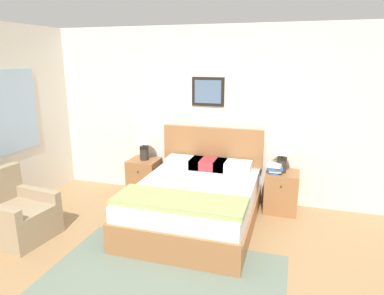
% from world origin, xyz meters
% --- Properties ---
extents(wall_back, '(7.78, 0.09, 2.60)m').
position_xyz_m(wall_back, '(-0.00, 2.68, 1.30)').
color(wall_back, silver).
rests_on(wall_back, ground_plane).
extents(wall_left, '(0.08, 5.05, 2.60)m').
position_xyz_m(wall_left, '(-2.72, 1.31, 1.31)').
color(wall_left, silver).
rests_on(wall_left, ground_plane).
extents(area_rug_main, '(2.38, 1.61, 0.01)m').
position_xyz_m(area_rug_main, '(-0.09, 0.40, 0.00)').
color(area_rug_main, slate).
rests_on(area_rug_main, ground_plane).
extents(bed, '(1.53, 1.94, 1.13)m').
position_xyz_m(bed, '(-0.12, 1.66, 0.31)').
color(bed, '#936038').
rests_on(bed, ground_plane).
extents(armchair, '(0.84, 0.75, 0.83)m').
position_xyz_m(armchair, '(-2.11, 0.70, 0.28)').
color(armchair, '#998466').
rests_on(armchair, ground_plane).
extents(nightstand_near_window, '(0.45, 0.45, 0.58)m').
position_xyz_m(nightstand_near_window, '(-1.18, 2.39, 0.29)').
color(nightstand_near_window, '#936038').
rests_on(nightstand_near_window, ground_plane).
extents(nightstand_by_door, '(0.45, 0.45, 0.58)m').
position_xyz_m(nightstand_by_door, '(0.94, 2.39, 0.29)').
color(nightstand_by_door, '#936038').
rests_on(nightstand_by_door, ground_plane).
extents(table_lamp_near_window, '(0.30, 0.30, 0.49)m').
position_xyz_m(table_lamp_near_window, '(-1.17, 2.39, 0.92)').
color(table_lamp_near_window, '#2D2823').
rests_on(table_lamp_near_window, nightstand_near_window).
extents(table_lamp_by_door, '(0.30, 0.30, 0.49)m').
position_xyz_m(table_lamp_by_door, '(0.92, 2.39, 0.92)').
color(table_lamp_by_door, '#2D2823').
rests_on(table_lamp_by_door, nightstand_by_door).
extents(book_thick_bottom, '(0.19, 0.25, 0.03)m').
position_xyz_m(book_thick_bottom, '(0.84, 2.35, 0.60)').
color(book_thick_bottom, '#335693').
rests_on(book_thick_bottom, nightstand_by_door).
extents(book_hardcover_middle, '(0.18, 0.25, 0.03)m').
position_xyz_m(book_hardcover_middle, '(0.84, 2.35, 0.63)').
color(book_hardcover_middle, silver).
rests_on(book_hardcover_middle, book_thick_bottom).
extents(book_novel_upper, '(0.22, 0.28, 0.04)m').
position_xyz_m(book_novel_upper, '(0.84, 2.35, 0.67)').
color(book_novel_upper, '#335693').
rests_on(book_novel_upper, book_hardcover_middle).
extents(book_slim_near_top, '(0.22, 0.30, 0.04)m').
position_xyz_m(book_slim_near_top, '(0.84, 2.35, 0.71)').
color(book_slim_near_top, silver).
rests_on(book_slim_near_top, book_novel_upper).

